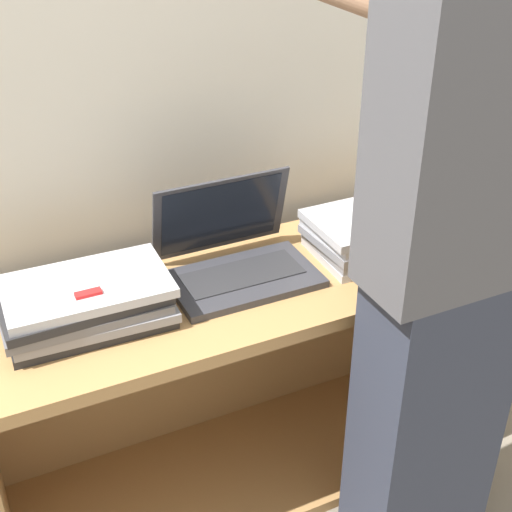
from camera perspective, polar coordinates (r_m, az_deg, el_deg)
name	(u,v)px	position (r m, az deg, el deg)	size (l,w,h in m)	color
wall_back	(186,52)	(1.95, -5.59, 15.92)	(8.00, 0.05, 2.40)	beige
cart	(235,370)	(2.11, -1.66, -9.09)	(1.44, 0.49, 0.69)	#A87A47
laptop_open	(236,257)	(1.87, -1.61, -0.09)	(0.38, 0.29, 0.24)	#333338
laptop_stack_left	(86,303)	(1.72, -13.45, -3.68)	(0.40, 0.25, 0.11)	#232326
laptop_stack_right	(379,231)	(2.01, 9.84, 2.01)	(0.40, 0.25, 0.11)	#B7B7BC
person	(450,261)	(1.61, 15.25, -0.36)	(0.40, 0.54, 1.76)	#2D3342
inventory_tag	(88,293)	(1.64, -13.27, -2.92)	(0.06, 0.02, 0.01)	red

